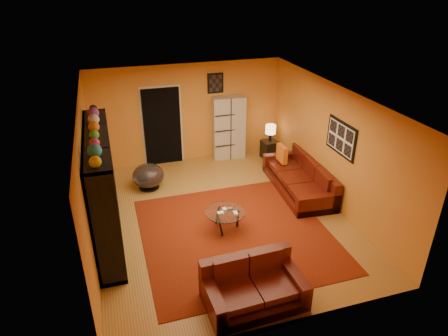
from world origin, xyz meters
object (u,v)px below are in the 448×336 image
object	(u,v)px
bowl_chair	(148,176)
side_table	(269,149)
entertainment_unit	(103,188)
table_lamp	(271,130)
loveseat	(252,285)
tv	(106,192)
coffee_table	(225,214)
storage_cabinet	(229,128)
sofa	(302,179)

from	to	relation	value
bowl_chair	side_table	world-z (taller)	bowl_chair
entertainment_unit	bowl_chair	size ratio (longest dim) A/B	4.04
side_table	table_lamp	size ratio (longest dim) A/B	1.09
entertainment_unit	table_lamp	xyz separation A→B (m)	(4.39, 2.40, -0.23)
entertainment_unit	loveseat	bearing A→B (deg)	-49.49
tv	bowl_chair	size ratio (longest dim) A/B	1.17
coffee_table	table_lamp	world-z (taller)	table_lamp
entertainment_unit	side_table	xyz separation A→B (m)	(4.39, 2.40, -0.80)
tv	storage_cabinet	distance (m)	4.34
loveseat	table_lamp	distance (m)	5.37
coffee_table	tv	bearing A→B (deg)	168.22
storage_cabinet	sofa	bearing A→B (deg)	-59.46
sofa	coffee_table	bearing A→B (deg)	-151.05
sofa	bowl_chair	world-z (taller)	sofa
tv	coffee_table	distance (m)	2.30
coffee_table	storage_cabinet	size ratio (longest dim) A/B	0.47
tv	sofa	size ratio (longest dim) A/B	0.36
loveseat	side_table	distance (m)	5.35
entertainment_unit	sofa	distance (m)	4.51
tv	sofa	world-z (taller)	tv
coffee_table	entertainment_unit	bearing A→B (deg)	167.82
loveseat	side_table	bearing A→B (deg)	-27.90
sofa	table_lamp	bearing A→B (deg)	94.88
coffee_table	table_lamp	distance (m)	3.63
entertainment_unit	storage_cabinet	xyz separation A→B (m)	(3.34, 2.80, -0.19)
sofa	loveseat	world-z (taller)	same
side_table	storage_cabinet	bearing A→B (deg)	159.17
side_table	bowl_chair	bearing A→B (deg)	-167.74
tv	loveseat	xyz separation A→B (m)	(2.01, -2.39, -0.69)
tv	table_lamp	bearing A→B (deg)	-60.77
bowl_chair	table_lamp	world-z (taller)	table_lamp
entertainment_unit	coffee_table	world-z (taller)	entertainment_unit
side_table	entertainment_unit	bearing A→B (deg)	-151.31
bowl_chair	table_lamp	distance (m)	3.52
loveseat	coffee_table	distance (m)	1.94
storage_cabinet	table_lamp	world-z (taller)	storage_cabinet
tv	storage_cabinet	xyz separation A→B (m)	(3.29, 2.83, -0.11)
bowl_chair	table_lamp	xyz separation A→B (m)	(3.40, 0.74, 0.50)
entertainment_unit	sofa	bearing A→B (deg)	6.96
storage_cabinet	table_lamp	bearing A→B (deg)	-15.82
storage_cabinet	table_lamp	distance (m)	1.12
bowl_chair	storage_cabinet	bearing A→B (deg)	25.85
bowl_chair	side_table	xyz separation A→B (m)	(3.40, 0.74, -0.07)
tv	sofa	xyz separation A→B (m)	(4.37, 0.57, -0.69)
side_table	table_lamp	bearing A→B (deg)	0.00
tv	sofa	bearing A→B (deg)	-82.61
entertainment_unit	tv	bearing A→B (deg)	-28.21
storage_cabinet	side_table	xyz separation A→B (m)	(1.05, -0.40, -0.61)
tv	bowl_chair	bearing A→B (deg)	-29.00
storage_cabinet	bowl_chair	bearing A→B (deg)	-149.14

